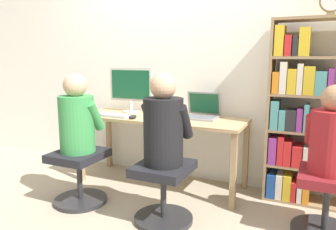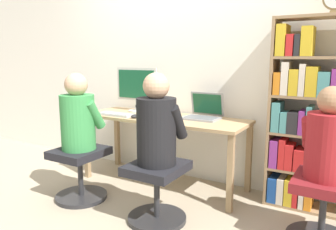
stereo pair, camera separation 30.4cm
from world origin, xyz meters
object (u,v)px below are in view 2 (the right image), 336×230
at_px(keyboard, 116,114).
at_px(bookshelf, 310,120).
at_px(office_chair_right, 157,188).
at_px(person_at_laptop, 157,125).
at_px(desktop_monitor, 137,88).
at_px(office_chair_left, 80,170).
at_px(office_chair_side, 323,206).
at_px(laptop, 203,113).
at_px(person_at_monitor, 78,116).
at_px(person_near_shelf, 329,139).

height_order(keyboard, bookshelf, bookshelf).
bearing_deg(office_chair_right, person_at_laptop, 90.00).
bearing_deg(desktop_monitor, bookshelf, 0.50).
height_order(office_chair_left, office_chair_side, same).
relative_size(bookshelf, office_chair_side, 3.42).
distance_m(desktop_monitor, laptop, 0.85).
xyz_separation_m(person_at_monitor, person_near_shelf, (2.02, 0.33, -0.03)).
xyz_separation_m(person_at_laptop, bookshelf, (0.99, 0.85, -0.01)).
xyz_separation_m(desktop_monitor, office_chair_side, (1.97, -0.51, -0.70)).
height_order(office_chair_left, person_near_shelf, person_near_shelf).
distance_m(desktop_monitor, bookshelf, 1.79).
distance_m(desktop_monitor, person_at_laptop, 1.16).
xyz_separation_m(keyboard, person_near_shelf, (2.01, -0.18, 0.03)).
height_order(desktop_monitor, office_chair_side, desktop_monitor).
relative_size(laptop, person_near_shelf, 0.53).
xyz_separation_m(keyboard, bookshelf, (1.82, 0.34, 0.06)).
relative_size(laptop, bookshelf, 0.21).
height_order(bookshelf, office_chair_side, bookshelf).
distance_m(laptop, person_near_shelf, 1.25).
bearing_deg(desktop_monitor, person_at_laptop, -46.31).
xyz_separation_m(person_at_laptop, person_near_shelf, (1.18, 0.33, -0.04)).
bearing_deg(desktop_monitor, office_chair_side, -14.39).
bearing_deg(desktop_monitor, keyboard, -96.14).
xyz_separation_m(office_chair_left, bookshelf, (1.83, 0.86, 0.51)).
height_order(office_chair_right, person_at_laptop, person_at_laptop).
distance_m(desktop_monitor, person_near_shelf, 2.05).
distance_m(keyboard, office_chair_right, 1.07).
xyz_separation_m(person_at_laptop, office_chair_side, (1.18, 0.32, -0.52)).
distance_m(desktop_monitor, keyboard, 0.41).
xyz_separation_m(office_chair_left, person_near_shelf, (2.02, 0.34, 0.48)).
relative_size(bookshelf, person_near_shelf, 2.55).
bearing_deg(person_at_laptop, office_chair_left, -179.31).
height_order(keyboard, office_chair_left, keyboard).
bearing_deg(person_at_laptop, laptop, 88.17).
xyz_separation_m(desktop_monitor, person_at_monitor, (-0.05, -0.84, -0.19)).
bearing_deg(bookshelf, person_near_shelf, -69.55).
xyz_separation_m(laptop, office_chair_right, (-0.03, -0.81, -0.49)).
xyz_separation_m(office_chair_right, person_at_monitor, (-0.84, -0.00, 0.50)).
bearing_deg(bookshelf, laptop, -177.32).
bearing_deg(office_chair_side, office_chair_right, -164.39).
bearing_deg(keyboard, office_chair_left, -91.28).
distance_m(bookshelf, person_near_shelf, 0.55).
bearing_deg(person_near_shelf, office_chair_right, -164.19).
height_order(office_chair_right, person_at_monitor, person_at_monitor).
xyz_separation_m(laptop, person_at_laptop, (-0.03, -0.80, 0.03)).
bearing_deg(office_chair_right, laptop, 88.18).
xyz_separation_m(keyboard, office_chair_side, (2.01, -0.18, -0.45)).
bearing_deg(laptop, desktop_monitor, 177.93).
distance_m(laptop, person_at_monitor, 1.18).
xyz_separation_m(laptop, person_at_monitor, (-0.87, -0.81, 0.02)).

